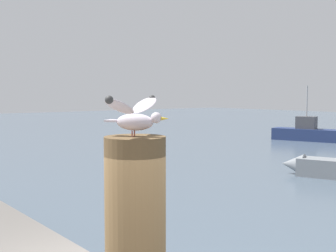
% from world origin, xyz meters
% --- Properties ---
extents(mooring_post, '(0.36, 0.36, 1.14)m').
position_xyz_m(mooring_post, '(0.24, -0.37, 2.04)').
color(mooring_post, brown).
rests_on(mooring_post, harbor_quay).
extents(seagull, '(0.46, 0.62, 0.24)m').
position_xyz_m(seagull, '(0.24, -0.36, 2.74)').
color(seagull, '#C66960').
rests_on(seagull, mooring_post).
extents(boat_navy, '(5.20, 2.55, 3.43)m').
position_xyz_m(boat_navy, '(-12.11, 21.40, 0.46)').
color(boat_navy, navy).
rests_on(boat_navy, ground_plane).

